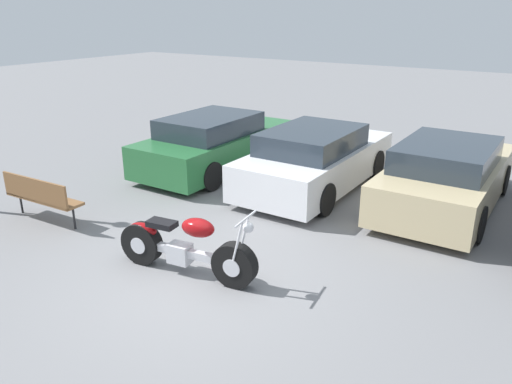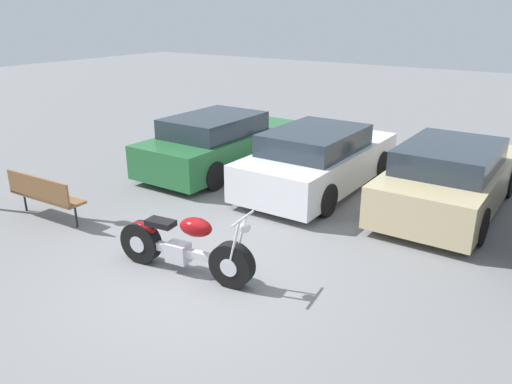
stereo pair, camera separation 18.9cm
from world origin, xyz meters
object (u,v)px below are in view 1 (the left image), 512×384
motorcycle (185,248)px  parked_car_white (316,159)px  park_bench (40,195)px  parked_car_champagne (446,176)px  parked_car_green (216,143)px

motorcycle → parked_car_white: (-0.11, 4.52, 0.22)m
motorcycle → park_bench: size_ratio=1.35×
motorcycle → parked_car_white: parked_car_white is taller
parked_car_white → park_bench: (-3.38, -4.50, -0.11)m
parked_car_white → parked_car_champagne: 2.72m
parked_car_champagne → park_bench: size_ratio=2.61×
motorcycle → park_bench: motorcycle is taller
parked_car_white → parked_car_green: bearing=-178.5°
motorcycle → parked_car_champagne: (2.58, 4.88, 0.22)m
parked_car_green → parked_car_champagne: size_ratio=1.00×
motorcycle → parked_car_white: size_ratio=0.52×
parked_car_green → parked_car_white: size_ratio=1.00×
parked_car_champagne → parked_car_white: bearing=-172.5°
motorcycle → parked_car_white: 4.53m
motorcycle → parked_car_green: 5.26m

